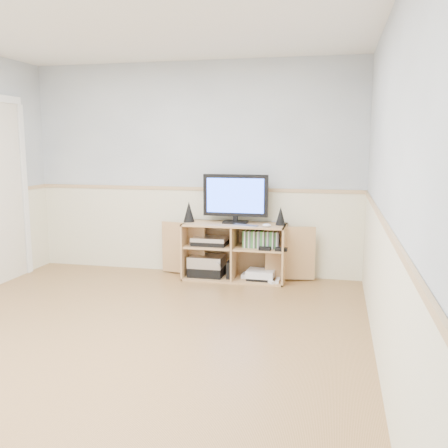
{
  "coord_description": "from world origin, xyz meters",
  "views": [
    {
      "loc": [
        1.66,
        -3.49,
        1.56
      ],
      "look_at": [
        0.6,
        1.2,
        0.78
      ],
      "focal_mm": 40.0,
      "sensor_mm": 36.0,
      "label": 1
    }
  ],
  "objects_px": {
    "media_cabinet": "(235,250)",
    "keyboard": "(245,226)",
    "game_consoles": "(260,275)",
    "monitor": "(236,197)"
  },
  "relations": [
    {
      "from": "media_cabinet",
      "to": "keyboard",
      "type": "relative_size",
      "value": 6.43
    },
    {
      "from": "monitor",
      "to": "game_consoles",
      "type": "bearing_deg",
      "value": -11.39
    },
    {
      "from": "monitor",
      "to": "keyboard",
      "type": "bearing_deg",
      "value": -51.64
    },
    {
      "from": "game_consoles",
      "to": "monitor",
      "type": "bearing_deg",
      "value": 168.61
    },
    {
      "from": "media_cabinet",
      "to": "monitor",
      "type": "distance_m",
      "value": 0.62
    },
    {
      "from": "media_cabinet",
      "to": "game_consoles",
      "type": "xyz_separation_m",
      "value": [
        0.3,
        -0.07,
        -0.26
      ]
    },
    {
      "from": "monitor",
      "to": "media_cabinet",
      "type": "bearing_deg",
      "value": 90.0
    },
    {
      "from": "keyboard",
      "to": "game_consoles",
      "type": "bearing_deg",
      "value": 53.63
    },
    {
      "from": "media_cabinet",
      "to": "game_consoles",
      "type": "height_order",
      "value": "media_cabinet"
    },
    {
      "from": "monitor",
      "to": "game_consoles",
      "type": "xyz_separation_m",
      "value": [
        0.3,
        -0.06,
        -0.88
      ]
    }
  ]
}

